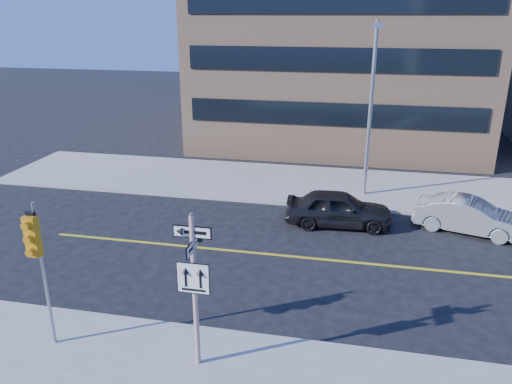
% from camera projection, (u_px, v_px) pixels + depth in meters
% --- Properties ---
extents(ground, '(120.00, 120.00, 0.00)m').
position_uv_depth(ground, '(225.00, 312.00, 14.89)').
color(ground, black).
rests_on(ground, ground).
extents(sign_pole, '(0.92, 0.92, 4.06)m').
position_uv_depth(sign_pole, '(194.00, 283.00, 11.75)').
color(sign_pole, silver).
rests_on(sign_pole, near_sidewalk).
extents(traffic_signal, '(0.32, 0.45, 4.00)m').
position_uv_depth(traffic_signal, '(35.00, 248.00, 12.19)').
color(traffic_signal, gray).
rests_on(traffic_signal, near_sidewalk).
extents(parked_car_a, '(2.03, 4.49, 1.50)m').
position_uv_depth(parked_car_a, '(338.00, 208.00, 20.74)').
color(parked_car_a, black).
rests_on(parked_car_a, ground).
extents(parked_car_b, '(2.64, 4.49, 1.40)m').
position_uv_depth(parked_car_b, '(469.00, 216.00, 20.12)').
color(parked_car_b, gray).
rests_on(parked_car_b, ground).
extents(streetlight_a, '(0.55, 2.25, 8.00)m').
position_uv_depth(streetlight_a, '(371.00, 99.00, 22.40)').
color(streetlight_a, gray).
rests_on(streetlight_a, far_sidewalk).
extents(building_brick, '(18.00, 18.00, 18.00)m').
position_uv_depth(building_brick, '(345.00, 3.00, 34.44)').
color(building_brick, tan).
rests_on(building_brick, ground).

